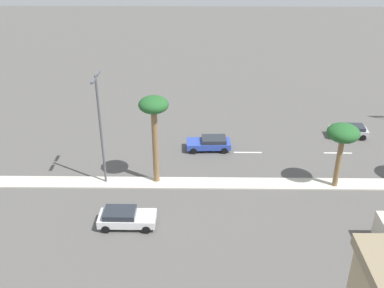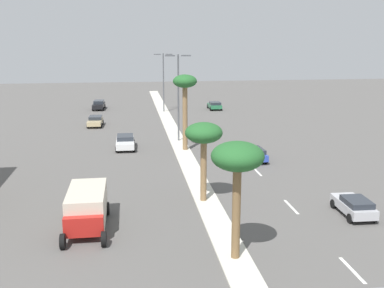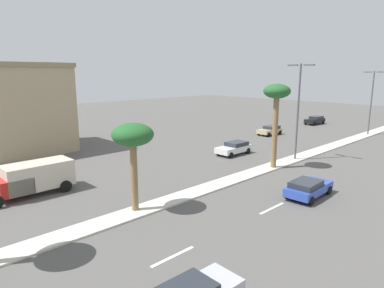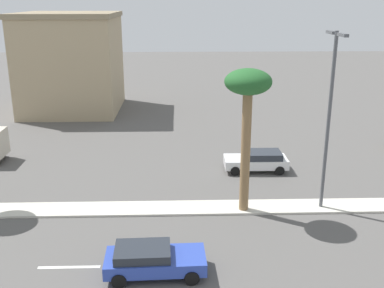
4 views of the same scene
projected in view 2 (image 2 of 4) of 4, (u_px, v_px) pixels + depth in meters
The scene contains 17 objects.
ground_plane at pixel (186, 158), 46.09m from camera, with size 160.00×160.00×0.00m, color #565451.
median_curb at pixel (175, 136), 56.16m from camera, with size 1.80×94.10×0.12m, color beige.
lane_stripe_inboard at pixel (352, 270), 24.05m from camera, with size 0.20×2.80×0.01m, color silver.
lane_stripe_mid at pixel (291, 207), 32.95m from camera, with size 0.20×2.80×0.01m, color silver.
lane_stripe_front at pixel (257, 171), 41.58m from camera, with size 0.20×2.80×0.01m, color silver.
palm_tree_leading at pixel (237, 161), 23.96m from camera, with size 2.81×2.81×6.50m.
palm_tree_left at pixel (204, 136), 32.87m from camera, with size 2.71×2.71×5.84m.
palm_tree_inboard at pixel (185, 88), 47.65m from camera, with size 2.50×2.50×7.98m.
street_lamp_trailing at pixel (178, 91), 52.15m from camera, with size 2.90×0.24×9.86m.
street_lamp_leading at pixel (163, 78), 72.73m from camera, with size 2.90×0.24×9.21m.
sedan_tan_trailing at pixel (95, 121), 62.40m from camera, with size 2.07×4.10×1.33m.
sedan_green_front at pixel (215, 105), 76.58m from camera, with size 2.01×3.82×1.32m.
sedan_silver_leading at pixel (354, 205), 31.25m from camera, with size 1.95×3.94×1.30m.
sedan_white_near at pixel (125, 142), 49.94m from camera, with size 2.07×4.36×1.39m.
sedan_blue_rear at pixel (253, 153), 45.17m from camera, with size 2.17×4.43×1.32m.
sedan_black_right at pixel (99, 105), 76.74m from camera, with size 2.05×4.45×1.45m.
box_truck at pixel (87, 208), 29.09m from camera, with size 2.61×6.17×2.41m.
Camera 2 is at (-5.51, -7.61, 11.95)m, focal length 42.96 mm.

